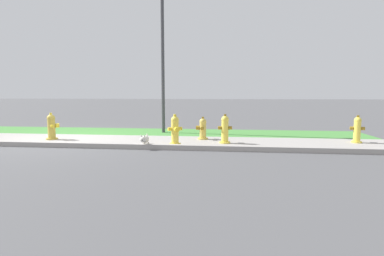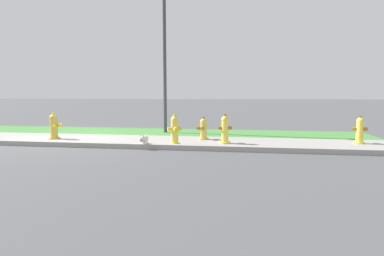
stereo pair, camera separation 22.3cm
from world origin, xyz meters
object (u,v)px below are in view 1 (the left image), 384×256
Objects in this scene: fire_hydrant_by_grass_verge at (357,130)px; street_lamp at (162,29)px; fire_hydrant_across_street at (52,127)px; fire_hydrant_mid_block at (225,129)px; small_white_dog at (145,140)px; fire_hydrant_at_driveway at (175,130)px; fire_hydrant_near_corner at (203,129)px.

fire_hydrant_by_grass_verge is 6.48m from street_lamp.
fire_hydrant_mid_block is at bearing 48.24° from fire_hydrant_across_street.
small_white_dog is (-5.36, -1.41, -0.14)m from fire_hydrant_by_grass_verge.
street_lamp is at bearing 83.46° from fire_hydrant_across_street.
fire_hydrant_across_street is at bearing -145.62° from street_lamp.
fire_hydrant_at_driveway is at bearing 128.17° from small_white_dog.
fire_hydrant_by_grass_verge is (8.33, 0.40, -0.01)m from fire_hydrant_across_street.
street_lamp reaches higher than fire_hydrant_by_grass_verge.
fire_hydrant_near_corner is 1.31× the size of small_white_dog.
fire_hydrant_by_grass_verge is at bearing 162.52° from fire_hydrant_at_driveway.
fire_hydrant_near_corner is 0.83× the size of fire_hydrant_at_driveway.
fire_hydrant_at_driveway is at bearing 152.34° from fire_hydrant_near_corner.
fire_hydrant_mid_block is 3.50m from fire_hydrant_by_grass_verge.
fire_hydrant_near_corner is at bearing -149.66° from fire_hydrant_at_driveway.
street_lamp is (2.81, 1.92, 3.02)m from fire_hydrant_across_street.
fire_hydrant_at_driveway is (-0.62, -1.00, 0.07)m from fire_hydrant_near_corner.
fire_hydrant_across_street is at bearing -163.41° from fire_hydrant_by_grass_verge.
fire_hydrant_at_driveway is 0.15× the size of street_lamp.
fire_hydrant_mid_block reaches higher than small_white_dog.
fire_hydrant_at_driveway is at bearing 41.57° from fire_hydrant_across_street.
fire_hydrant_at_driveway is 1.58× the size of small_white_dog.
fire_hydrant_across_street is (-4.24, -0.53, 0.06)m from fire_hydrant_near_corner.
fire_hydrant_across_street reaches higher than fire_hydrant_by_grass_verge.
fire_hydrant_at_driveway is at bearing -155.63° from fire_hydrant_by_grass_verge.
fire_hydrant_near_corner is at bearing -167.94° from fire_hydrant_by_grass_verge.
small_white_dog is 0.10× the size of street_lamp.
fire_hydrant_at_driveway is at bearing -170.75° from fire_hydrant_mid_block.
street_lamp is (-1.43, 1.39, 3.08)m from fire_hydrant_near_corner.
street_lamp is (-2.06, 1.99, 3.01)m from fire_hydrant_mid_block.
fire_hydrant_at_driveway is 1.31m from fire_hydrant_mid_block.
fire_hydrant_by_grass_verge reaches higher than fire_hydrant_near_corner.
street_lamp reaches higher than fire_hydrant_near_corner.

